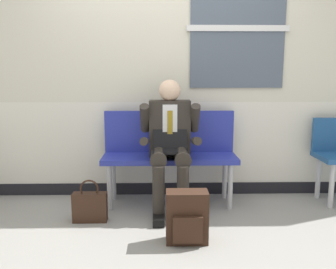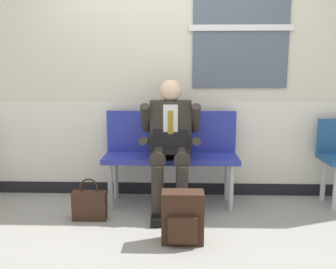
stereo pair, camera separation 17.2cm
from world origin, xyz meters
name	(u,v)px [view 1 (the left image)]	position (x,y,z in m)	size (l,w,h in m)	color
ground_plane	(166,214)	(0.00, 0.00, 0.00)	(18.00, 18.00, 0.00)	gray
station_wall	(166,52)	(0.01, 0.61, 1.53)	(6.54, 0.17, 3.08)	beige
bench_with_person	(169,149)	(0.04, 0.34, 0.55)	(1.33, 0.42, 0.93)	#28339E
person_seated	(170,141)	(0.04, 0.14, 0.67)	(0.57, 0.70, 1.25)	#2D2823
backpack	(187,218)	(0.16, -0.58, 0.20)	(0.33, 0.21, 0.41)	#331E14
handbag	(90,206)	(-0.68, -0.16, 0.14)	(0.30, 0.10, 0.39)	#331E14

